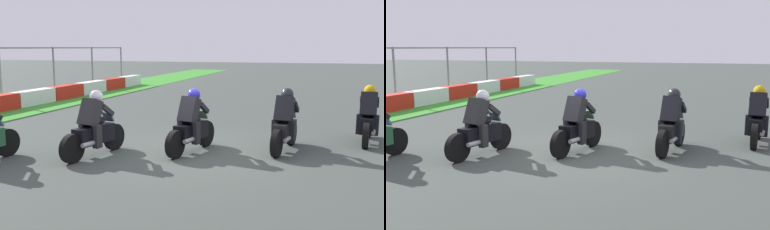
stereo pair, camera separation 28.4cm
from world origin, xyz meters
TOP-DOWN VIEW (x-y plane):
  - ground_plane at (0.00, 0.00)m, footprint 120.00×120.00m
  - rider_lane_a at (2.29, -4.01)m, footprint 2.04×0.59m
  - rider_lane_b at (0.78, -2.03)m, footprint 2.04×0.60m
  - rider_lane_c at (-0.00, 0.07)m, footprint 2.01×0.65m
  - rider_lane_d at (-1.04, 2.07)m, footprint 2.03×0.63m

SIDE VIEW (x-z plane):
  - ground_plane at x=0.00m, z-range 0.00..0.00m
  - rider_lane_a at x=2.29m, z-range -0.13..1.38m
  - rider_lane_b at x=0.78m, z-range -0.13..1.38m
  - rider_lane_c at x=0.00m, z-range -0.13..1.38m
  - rider_lane_d at x=-1.04m, z-range -0.13..1.38m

